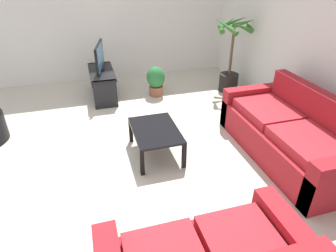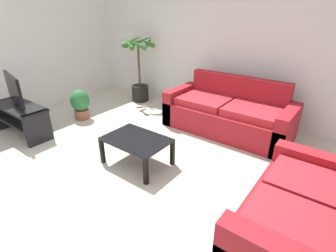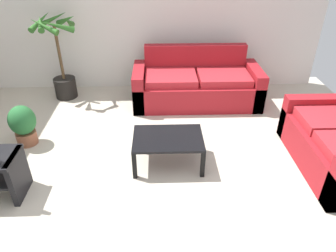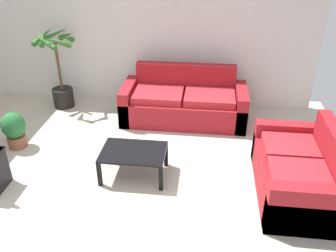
% 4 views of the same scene
% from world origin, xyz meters
% --- Properties ---
extents(ground_plane, '(6.60, 6.60, 0.00)m').
position_xyz_m(ground_plane, '(0.00, 0.00, 0.00)').
color(ground_plane, beige).
extents(wall_back, '(6.00, 0.06, 2.70)m').
position_xyz_m(wall_back, '(0.00, 3.00, 1.35)').
color(wall_back, silver).
rests_on(wall_back, ground).
extents(wall_left, '(0.06, 6.00, 2.70)m').
position_xyz_m(wall_left, '(-3.00, 0.00, 1.35)').
color(wall_left, silver).
rests_on(wall_left, ground).
extents(couch_main, '(2.10, 0.90, 0.90)m').
position_xyz_m(couch_main, '(0.72, 2.28, 0.30)').
color(couch_main, maroon).
rests_on(couch_main, ground).
extents(tv_stand, '(1.10, 0.45, 0.52)m').
position_xyz_m(tv_stand, '(-1.96, 0.09, 0.34)').
color(tv_stand, black).
rests_on(tv_stand, ground).
extents(tv, '(0.82, 0.21, 0.50)m').
position_xyz_m(tv, '(-1.96, 0.09, 0.78)').
color(tv, black).
rests_on(tv, tv_stand).
extents(coffee_table, '(0.85, 0.59, 0.39)m').
position_xyz_m(coffee_table, '(0.19, 0.59, 0.33)').
color(coffee_table, black).
rests_on(coffee_table, ground).
extents(potted_palm, '(0.76, 0.77, 1.44)m').
position_xyz_m(potted_palm, '(-1.56, 2.55, 0.64)').
color(potted_palm, black).
rests_on(potted_palm, ground).
extents(potted_plant_small, '(0.35, 0.35, 0.57)m').
position_xyz_m(potted_plant_small, '(-1.74, 1.09, 0.31)').
color(potted_plant_small, brown).
rests_on(potted_plant_small, ground).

